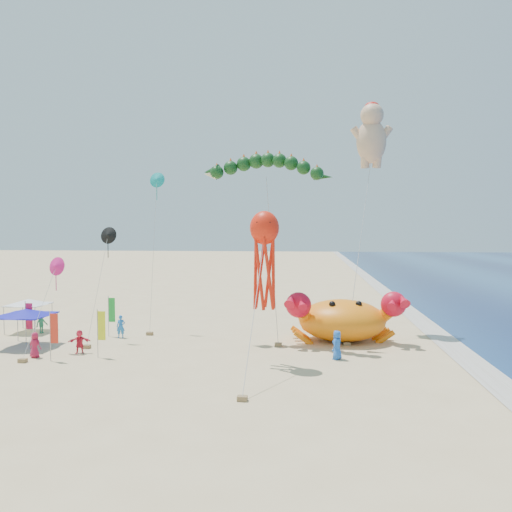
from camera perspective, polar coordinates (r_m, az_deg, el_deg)
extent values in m
plane|color=#D1B784|center=(34.23, 3.04, -11.13)|extent=(320.00, 320.00, 0.00)
plane|color=silver|center=(35.70, 23.02, -10.76)|extent=(320.00, 320.00, 0.00)
ellipsoid|color=orange|center=(38.37, 9.81, -7.24)|extent=(7.26, 6.32, 3.11)
sphere|color=red|center=(36.78, 4.51, -5.47)|extent=(1.85, 1.85, 1.85)
sphere|color=black|center=(37.02, 8.42, -5.44)|extent=(0.48, 0.48, 0.48)
sphere|color=red|center=(37.26, 15.34, -5.46)|extent=(1.85, 1.85, 1.85)
sphere|color=black|center=(37.15, 11.45, -5.44)|extent=(0.48, 0.48, 0.48)
cone|color=#0F3713|center=(37.79, -5.47, 9.75)|extent=(1.29, 0.95, 1.05)
cylinder|color=#B2B2B2|center=(36.22, 1.86, -0.38)|extent=(1.06, 1.50, 12.14)
cube|color=olive|center=(36.35, 2.56, -10.09)|extent=(0.50, 0.35, 0.25)
ellipsoid|color=#DEAD88|center=(43.30, 13.05, 12.63)|extent=(2.45, 2.02, 3.60)
sphere|color=#DEAD88|center=(43.49, 13.12, 15.42)|extent=(1.88, 1.88, 1.88)
ellipsoid|color=red|center=(43.74, 13.11, 16.24)|extent=(1.22, 1.22, 0.85)
cylinder|color=#B2B2B2|center=(39.47, 11.79, 1.24)|extent=(2.36, 6.28, 14.08)
cube|color=olive|center=(37.17, 10.36, -9.84)|extent=(0.50, 0.35, 0.25)
ellipsoid|color=red|center=(30.66, 0.97, 3.23)|extent=(1.81, 1.63, 2.08)
cylinder|color=#B2B2B2|center=(27.64, -0.16, -6.03)|extent=(0.52, 6.84, 7.75)
cube|color=olive|center=(25.32, -1.58, -15.96)|extent=(0.50, 0.35, 0.25)
cylinder|color=gray|center=(37.62, -23.98, -8.38)|extent=(0.06, 0.06, 2.20)
cylinder|color=gray|center=(41.89, -25.58, -7.27)|extent=(0.06, 0.06, 2.20)
cylinder|color=gray|center=(40.34, -21.72, -7.57)|extent=(0.06, 0.06, 2.20)
cube|color=#1313AC|center=(39.55, -24.86, -6.17)|extent=(3.40, 3.40, 0.08)
cone|color=#1313AC|center=(39.52, -24.87, -5.83)|extent=(3.74, 3.74, 0.45)
cylinder|color=gray|center=(44.84, -26.86, -6.63)|extent=(0.06, 0.06, 2.20)
cylinder|color=gray|center=(43.48, -23.92, -6.86)|extent=(0.06, 0.06, 2.20)
cylinder|color=gray|center=(47.04, -25.11, -6.15)|extent=(0.06, 0.06, 2.20)
cylinder|color=gray|center=(45.75, -22.27, -6.35)|extent=(0.06, 0.06, 2.20)
cube|color=white|center=(45.09, -24.57, -5.06)|extent=(2.88, 2.88, 0.08)
cone|color=white|center=(45.06, -24.58, -4.76)|extent=(3.16, 3.16, 0.45)
cylinder|color=gray|center=(34.57, -17.65, -8.40)|extent=(0.05, 0.05, 3.20)
cube|color=yellow|center=(34.37, -17.23, -7.62)|extent=(0.50, 0.04, 1.90)
cylinder|color=gray|center=(34.67, -22.46, -8.46)|extent=(0.05, 0.05, 3.20)
cube|color=red|center=(34.45, -22.06, -7.68)|extent=(0.50, 0.04, 1.90)
cylinder|color=gray|center=(40.18, -24.83, -6.95)|extent=(0.05, 0.05, 3.20)
cube|color=#F61B43|center=(39.96, -24.50, -6.27)|extent=(0.50, 0.04, 1.90)
cylinder|color=gray|center=(40.97, -16.50, -6.61)|extent=(0.05, 0.05, 3.20)
cube|color=green|center=(40.78, -16.15, -5.94)|extent=(0.50, 0.04, 1.90)
imported|color=#2A7E50|center=(44.21, -23.28, -7.03)|extent=(0.95, 1.23, 1.68)
imported|color=red|center=(36.27, -19.52, -9.21)|extent=(1.54, 0.91, 1.58)
imported|color=blue|center=(33.05, 9.26, -10.00)|extent=(0.94, 1.09, 1.87)
imported|color=blue|center=(40.31, -15.20, -7.79)|extent=(0.71, 0.54, 1.76)
imported|color=#A21A3B|center=(36.12, -23.96, -9.27)|extent=(0.88, 0.64, 1.67)
cone|color=black|center=(39.14, -16.58, 2.31)|extent=(1.30, 0.51, 1.32)
cylinder|color=#B2B2B2|center=(37.91, -17.01, -3.71)|extent=(0.55, 3.04, 7.73)
cube|color=olive|center=(37.11, -17.48, -9.95)|extent=(0.50, 0.35, 0.25)
cone|color=#0D8F91|center=(42.55, -11.28, 8.57)|extent=(1.30, 0.51, 1.32)
cylinder|color=#B2B2B2|center=(40.90, -11.48, 0.04)|extent=(0.55, 3.04, 12.28)
cube|color=olive|center=(40.19, -11.70, -8.88)|extent=(0.50, 0.35, 0.25)
cone|color=#D61771|center=(36.90, -21.92, -1.07)|extent=(1.30, 0.51, 1.32)
cylinder|color=#B2B2B2|center=(35.78, -22.60, -5.90)|extent=(0.55, 3.04, 5.64)
cube|color=olive|center=(34.92, -23.34, -10.87)|extent=(0.50, 0.35, 0.25)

